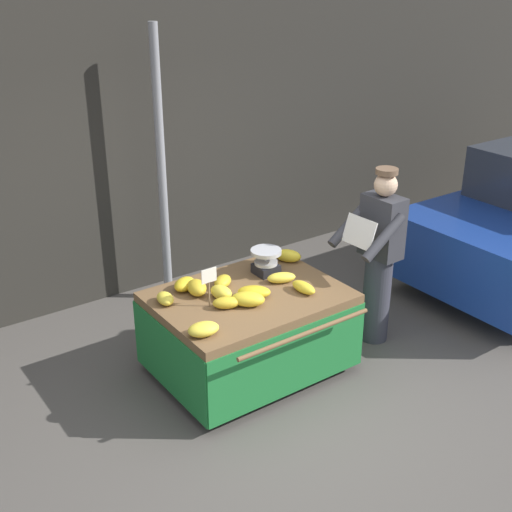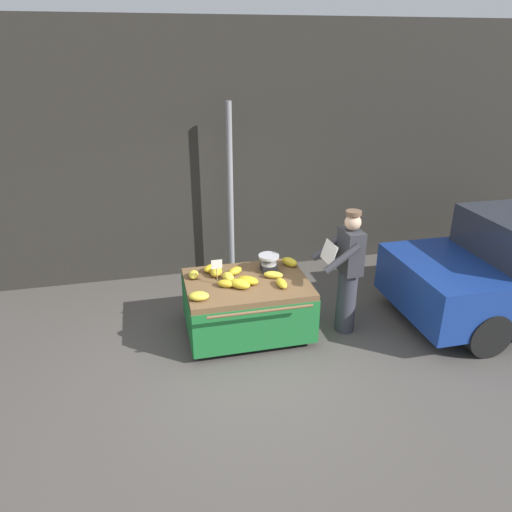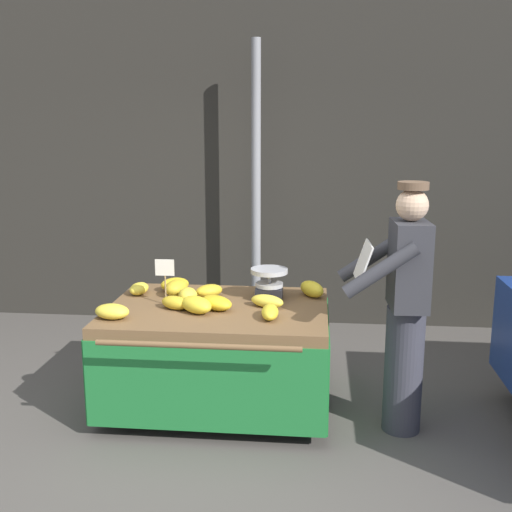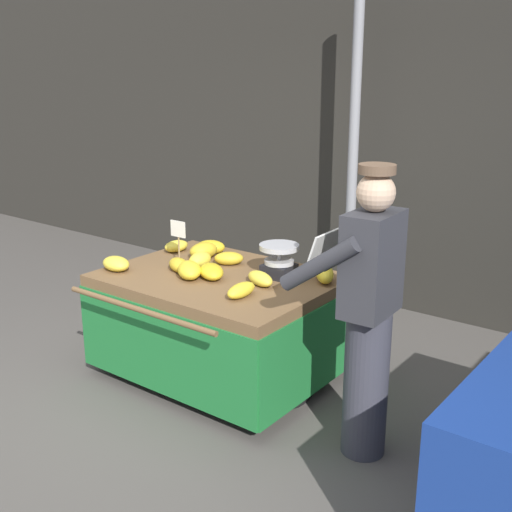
{
  "view_description": "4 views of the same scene",
  "coord_description": "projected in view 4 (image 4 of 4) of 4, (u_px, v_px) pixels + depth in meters",
  "views": [
    {
      "loc": [
        -2.84,
        -3.45,
        3.4
      ],
      "look_at": [
        0.13,
        0.71,
        1.11
      ],
      "focal_mm": 46.81,
      "sensor_mm": 36.0,
      "label": 1
    },
    {
      "loc": [
        -1.12,
        -4.78,
        3.58
      ],
      "look_at": [
        0.21,
        0.85,
        1.06
      ],
      "focal_mm": 33.7,
      "sensor_mm": 36.0,
      "label": 2
    },
    {
      "loc": [
        0.75,
        -3.54,
        2.07
      ],
      "look_at": [
        0.33,
        0.7,
        1.16
      ],
      "focal_mm": 43.04,
      "sensor_mm": 36.0,
      "label": 3
    },
    {
      "loc": [
        2.9,
        -2.62,
        2.22
      ],
      "look_at": [
        0.3,
        0.82,
        0.94
      ],
      "focal_mm": 45.53,
      "sensor_mm": 36.0,
      "label": 4
    }
  ],
  "objects": [
    {
      "name": "banana_bunch_0",
      "position": [
        229.0,
        258.0,
        4.84
      ],
      "size": [
        0.25,
        0.24,
        0.1
      ],
      "primitive_type": "ellipsoid",
      "rotation": [
        0.0,
        0.0,
        2.23
      ],
      "color": "gold",
      "rests_on": "banana_cart"
    },
    {
      "name": "weighing_scale",
      "position": [
        279.0,
        261.0,
        4.54
      ],
      "size": [
        0.28,
        0.28,
        0.23
      ],
      "color": "black",
      "rests_on": "banana_cart"
    },
    {
      "name": "street_pole",
      "position": [
        353.0,
        158.0,
        5.65
      ],
      "size": [
        0.09,
        0.09,
        2.86
      ],
      "primitive_type": "cylinder",
      "color": "gray",
      "rests_on": "ground"
    },
    {
      "name": "vendor_person",
      "position": [
        367.0,
        313.0,
        3.64
      ],
      "size": [
        0.59,
        0.53,
        1.71
      ],
      "color": "#383842",
      "rests_on": "ground"
    },
    {
      "name": "price_sign",
      "position": [
        178.0,
        233.0,
        4.76
      ],
      "size": [
        0.14,
        0.01,
        0.34
      ],
      "color": "#997A51",
      "rests_on": "banana_cart"
    },
    {
      "name": "ground_plane",
      "position": [
        147.0,
        411.0,
        4.32
      ],
      "size": [
        60.0,
        60.0,
        0.0
      ],
      "primitive_type": "plane",
      "color": "#514C47"
    },
    {
      "name": "banana_bunch_10",
      "position": [
        211.0,
        247.0,
        5.12
      ],
      "size": [
        0.27,
        0.24,
        0.11
      ],
      "primitive_type": "ellipsoid",
      "rotation": [
        0.0,
        0.0,
        2.07
      ],
      "color": "gold",
      "rests_on": "banana_cart"
    },
    {
      "name": "banana_bunch_3",
      "position": [
        116.0,
        264.0,
        4.7
      ],
      "size": [
        0.27,
        0.21,
        0.1
      ],
      "primitive_type": "ellipsoid",
      "rotation": [
        0.0,
        0.0,
        1.37
      ],
      "color": "yellow",
      "rests_on": "banana_cart"
    },
    {
      "name": "banana_bunch_4",
      "position": [
        325.0,
        274.0,
        4.44
      ],
      "size": [
        0.25,
        0.27,
        0.12
      ],
      "primitive_type": "ellipsoid",
      "rotation": [
        0.0,
        0.0,
        0.65
      ],
      "color": "yellow",
      "rests_on": "banana_cart"
    },
    {
      "name": "banana_cart",
      "position": [
        219.0,
        302.0,
        4.66
      ],
      "size": [
        1.61,
        1.39,
        0.78
      ],
      "color": "brown",
      "rests_on": "ground"
    },
    {
      "name": "banana_bunch_9",
      "position": [
        200.0,
        260.0,
        4.77
      ],
      "size": [
        0.18,
        0.24,
        0.11
      ],
      "primitive_type": "ellipsoid",
      "rotation": [
        0.0,
        0.0,
        0.19
      ],
      "color": "yellow",
      "rests_on": "banana_cart"
    },
    {
      "name": "banana_bunch_1",
      "position": [
        176.0,
        246.0,
        5.17
      ],
      "size": [
        0.16,
        0.23,
        0.09
      ],
      "primitive_type": "ellipsoid",
      "rotation": [
        0.0,
        0.0,
        2.99
      ],
      "color": "yellow",
      "rests_on": "banana_cart"
    },
    {
      "name": "banana_bunch_8",
      "position": [
        260.0,
        279.0,
        4.39
      ],
      "size": [
        0.28,
        0.21,
        0.09
      ],
      "primitive_type": "ellipsoid",
      "rotation": [
        0.0,
        0.0,
        1.16
      ],
      "color": "yellow",
      "rests_on": "banana_cart"
    },
    {
      "name": "banana_bunch_2",
      "position": [
        241.0,
        290.0,
        4.17
      ],
      "size": [
        0.13,
        0.26,
        0.09
      ],
      "primitive_type": "ellipsoid",
      "rotation": [
        0.0,
        0.0,
        0.05
      ],
      "color": "yellow",
      "rests_on": "banana_cart"
    },
    {
      "name": "banana_bunch_11",
      "position": [
        204.0,
        251.0,
        4.99
      ],
      "size": [
        0.21,
        0.26,
        0.13
      ],
      "primitive_type": "ellipsoid",
      "rotation": [
        0.0,
        0.0,
        2.89
      ],
      "color": "gold",
      "rests_on": "banana_cart"
    },
    {
      "name": "back_wall",
      "position": [
        366.0,
        88.0,
        5.95
      ],
      "size": [
        16.0,
        0.24,
        4.01
      ],
      "primitive_type": "cube",
      "color": "#2D2B26",
      "rests_on": "ground"
    },
    {
      "name": "banana_bunch_5",
      "position": [
        179.0,
        265.0,
        4.68
      ],
      "size": [
        0.26,
        0.22,
        0.1
      ],
      "primitive_type": "ellipsoid",
      "rotation": [
        0.0,
        0.0,
        1.09
      ],
      "color": "gold",
      "rests_on": "banana_cart"
    },
    {
      "name": "banana_bunch_7",
      "position": [
        189.0,
        270.0,
        4.53
      ],
      "size": [
        0.32,
        0.31,
        0.12
      ],
      "primitive_type": "ellipsoid",
      "rotation": [
        0.0,
        0.0,
        0.85
      ],
      "color": "yellow",
      "rests_on": "banana_cart"
    },
    {
      "name": "banana_bunch_6",
      "position": [
        211.0,
        271.0,
        4.53
      ],
      "size": [
        0.32,
        0.3,
        0.1
      ],
      "primitive_type": "ellipsoid",
      "rotation": [
        0.0,
        0.0,
        0.9
      ],
      "color": "gold",
      "rests_on": "banana_cart"
    }
  ]
}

